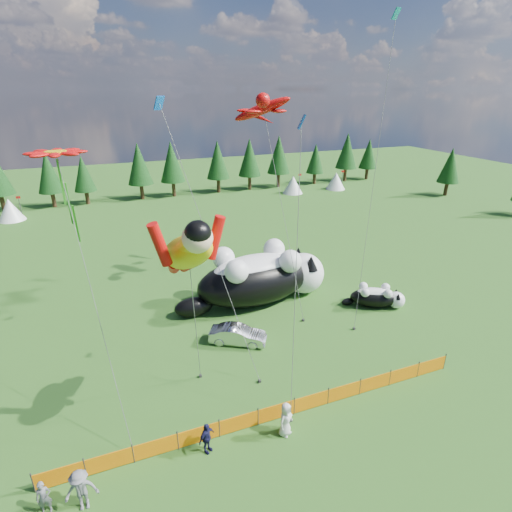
{
  "coord_description": "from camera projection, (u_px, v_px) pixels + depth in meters",
  "views": [
    {
      "loc": [
        -6.6,
        -17.12,
        15.56
      ],
      "look_at": [
        1.62,
        4.0,
        6.08
      ],
      "focal_mm": 28.0,
      "sensor_mm": 36.0,
      "label": 1
    }
  ],
  "objects": [
    {
      "name": "spectator_c",
      "position": [
        207.0,
        438.0,
        18.26
      ],
      "size": [
        1.06,
        0.92,
        1.62
      ],
      "primitive_type": "imported",
      "rotation": [
        0.0,
        0.0,
        0.56
      ],
      "color": "#15153A",
      "rests_on": "ground"
    },
    {
      "name": "cat_large",
      "position": [
        262.0,
        276.0,
        31.0
      ],
      "size": [
        12.46,
        4.89,
        4.5
      ],
      "rotation": [
        0.0,
        0.0,
        0.06
      ],
      "color": "black",
      "rests_on": "ground"
    },
    {
      "name": "superhero_kite",
      "position": [
        186.0,
        252.0,
        16.18
      ],
      "size": [
        5.22,
        6.52,
        11.86
      ],
      "color": "yellow",
      "rests_on": "ground"
    },
    {
      "name": "tree_line",
      "position": [
        147.0,
        172.0,
        60.07
      ],
      "size": [
        90.0,
        4.0,
        8.0
      ],
      "primitive_type": null,
      "color": "black",
      "rests_on": "ground"
    },
    {
      "name": "car",
      "position": [
        238.0,
        335.0,
        26.27
      ],
      "size": [
        3.89,
        2.98,
        1.23
      ],
      "primitive_type": "imported",
      "rotation": [
        0.0,
        0.0,
        1.05
      ],
      "color": "silver",
      "rests_on": "ground"
    },
    {
      "name": "flower_kite",
      "position": [
        57.0,
        157.0,
        18.46
      ],
      "size": [
        3.3,
        8.05,
        14.26
      ],
      "color": "#BE0A09",
      "rests_on": "ground"
    },
    {
      "name": "safety_fence",
      "position": [
        276.0,
        412.0,
        20.16
      ],
      "size": [
        22.06,
        0.06,
        1.1
      ],
      "color": "#262626",
      "rests_on": "ground"
    },
    {
      "name": "spectator_e",
      "position": [
        286.0,
        419.0,
        19.16
      ],
      "size": [
        1.07,
        0.97,
        1.83
      ],
      "primitive_type": "imported",
      "rotation": [
        0.0,
        0.0,
        0.57
      ],
      "color": "silver",
      "rests_on": "ground"
    },
    {
      "name": "cat_small",
      "position": [
        377.0,
        297.0,
        30.66
      ],
      "size": [
        4.47,
        3.17,
        1.74
      ],
      "rotation": [
        0.0,
        0.0,
        -0.48
      ],
      "color": "black",
      "rests_on": "ground"
    },
    {
      "name": "spectator_a",
      "position": [
        44.0,
        497.0,
        15.64
      ],
      "size": [
        0.56,
        0.37,
        1.55
      ],
      "primitive_type": "imported",
      "rotation": [
        0.0,
        0.0,
        0.0
      ],
      "color": "slate",
      "rests_on": "ground"
    },
    {
      "name": "diamond_kite_a",
      "position": [
        165.0,
        118.0,
        20.9
      ],
      "size": [
        4.04,
        6.0,
        16.2
      ],
      "color": "#0B4FB2",
      "rests_on": "ground"
    },
    {
      "name": "gecko_kite",
      "position": [
        262.0,
        109.0,
        29.35
      ],
      "size": [
        7.12,
        10.54,
        16.21
      ],
      "color": "#BE0A09",
      "rests_on": "ground"
    },
    {
      "name": "diamond_kite_c",
      "position": [
        301.0,
        144.0,
        17.28
      ],
      "size": [
        1.41,
        2.83,
        14.94
      ],
      "color": "#0B4FB2",
      "rests_on": "ground"
    },
    {
      "name": "ground",
      "position": [
        255.0,
        382.0,
        22.93
      ],
      "size": [
        160.0,
        160.0,
        0.0
      ],
      "primitive_type": "plane",
      "color": "#0C3409",
      "rests_on": "ground"
    },
    {
      "name": "festival_tents",
      "position": [
        228.0,
        190.0,
        60.46
      ],
      "size": [
        50.0,
        3.2,
        2.8
      ],
      "primitive_type": null,
      "color": "white",
      "rests_on": "ground"
    },
    {
      "name": "diamond_kite_b",
      "position": [
        393.0,
        34.0,
        25.93
      ],
      "size": [
        4.87,
        5.19,
        21.19
      ],
      "color": "#0B8783",
      "rests_on": "ground"
    },
    {
      "name": "spectator_d",
      "position": [
        81.0,
        490.0,
        15.7
      ],
      "size": [
        1.29,
        0.7,
        1.95
      ],
      "primitive_type": "imported",
      "rotation": [
        0.0,
        0.0,
        -0.04
      ],
      "color": "slate",
      "rests_on": "ground"
    }
  ]
}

